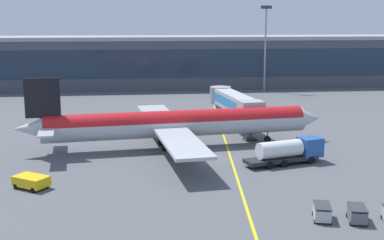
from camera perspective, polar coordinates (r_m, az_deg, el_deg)
name	(u,v)px	position (r m, az deg, el deg)	size (l,w,h in m)	color
ground_plane	(209,158)	(69.07, 1.90, -4.31)	(700.00, 700.00, 0.00)	#515459
apron_lead_in_line	(229,153)	(71.50, 4.24, -3.79)	(0.30, 80.00, 0.01)	yellow
terminal_building	(170,61)	(142.13, -2.47, 6.64)	(165.22, 18.50, 14.12)	#424751
main_airliner	(176,124)	(73.74, -1.80, -0.41)	(45.75, 36.64, 10.80)	#B2B7BC
jet_bridge	(233,102)	(86.84, 4.69, 2.03)	(5.86, 20.31, 6.33)	#B2B7BC
fuel_tanker	(289,151)	(67.06, 10.94, -3.45)	(11.08, 5.25, 3.25)	#232326
pushback_tug	(31,181)	(59.56, -17.81, -6.58)	(4.43, 4.06, 1.40)	yellow
baggage_cart_0	(322,212)	(49.74, 14.52, -10.04)	(2.19, 2.96, 1.48)	#B2B7BC
baggage_cart_1	(357,214)	(50.21, 18.21, -10.05)	(2.19, 2.96, 1.48)	#595B60
apron_light_mast_0	(265,41)	(133.89, 8.32, 8.81)	(2.80, 0.50, 22.16)	gray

